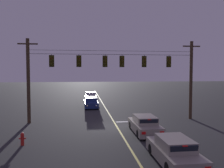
{
  "coord_description": "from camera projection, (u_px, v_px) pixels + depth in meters",
  "views": [
    {
      "loc": [
        -2.87,
        -19.25,
        4.8
      ],
      "look_at": [
        0.0,
        3.63,
        3.57
      ],
      "focal_mm": 36.42,
      "sensor_mm": 36.0,
      "label": 1
    }
  ],
  "objects": [
    {
      "name": "car_waiting_second_near",
      "position": [
        174.0,
        151.0,
        11.86
      ],
      "size": [
        1.8,
        4.33,
        1.39
      ],
      "color": "gray",
      "rests_on": "ground"
    },
    {
      "name": "fire_hydrant",
      "position": [
        22.0,
        139.0,
        14.83
      ],
      "size": [
        0.44,
        0.22,
        0.84
      ],
      "color": "red",
      "rests_on": "ground"
    },
    {
      "name": "signal_span_assembly",
      "position": [
        113.0,
        79.0,
        22.08
      ],
      "size": [
        17.74,
        0.32,
        7.88
      ],
      "color": "#423021",
      "rests_on": "ground"
    },
    {
      "name": "traffic_light_rightmost",
      "position": [
        145.0,
        61.0,
        22.35
      ],
      "size": [
        0.48,
        0.41,
        1.22
      ],
      "color": "black"
    },
    {
      "name": "ground_plane",
      "position": [
        117.0,
        127.0,
        19.69
      ],
      "size": [
        180.0,
        180.0,
        0.0
      ],
      "primitive_type": "plane",
      "color": "#28282B"
    },
    {
      "name": "car_waiting_near_lane",
      "position": [
        145.0,
        125.0,
        17.73
      ],
      "size": [
        1.8,
        4.33,
        1.39
      ],
      "color": "gray",
      "rests_on": "ground"
    },
    {
      "name": "stop_bar_paint",
      "position": [
        134.0,
        122.0,
        21.94
      ],
      "size": [
        3.4,
        0.36,
        0.01
      ],
      "primitive_type": "cube",
      "color": "silver",
      "rests_on": "ground"
    },
    {
      "name": "car_oncoming_lead",
      "position": [
        91.0,
        103.0,
        30.55
      ],
      "size": [
        1.8,
        4.42,
        1.39
      ],
      "color": "navy",
      "rests_on": "ground"
    },
    {
      "name": "lane_centre_stripe",
      "position": [
        107.0,
        110.0,
        28.24
      ],
      "size": [
        0.14,
        60.0,
        0.01
      ],
      "primitive_type": "cube",
      "color": "#D1C64C",
      "rests_on": "ground"
    },
    {
      "name": "traffic_light_leftmost",
      "position": [
        51.0,
        61.0,
        21.24
      ],
      "size": [
        0.48,
        0.41,
        1.22
      ],
      "color": "black"
    },
    {
      "name": "car_oncoming_trailing",
      "position": [
        91.0,
        96.0,
        38.34
      ],
      "size": [
        1.8,
        4.42,
        1.39
      ],
      "color": "#A5A5AD",
      "rests_on": "ground"
    },
    {
      "name": "traffic_light_left_inner",
      "position": [
        79.0,
        61.0,
        21.55
      ],
      "size": [
        0.48,
        0.41,
        1.22
      ],
      "color": "black"
    },
    {
      "name": "traffic_light_right_inner",
      "position": [
        122.0,
        61.0,
        22.07
      ],
      "size": [
        0.48,
        0.41,
        1.22
      ],
      "color": "black"
    },
    {
      "name": "traffic_light_centre",
      "position": [
        105.0,
        61.0,
        21.87
      ],
      "size": [
        0.48,
        0.41,
        1.22
      ],
      "color": "black"
    },
    {
      "name": "traffic_light_far_right",
      "position": [
        169.0,
        62.0,
        22.67
      ],
      "size": [
        0.48,
        0.41,
        1.22
      ],
      "color": "black"
    }
  ]
}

